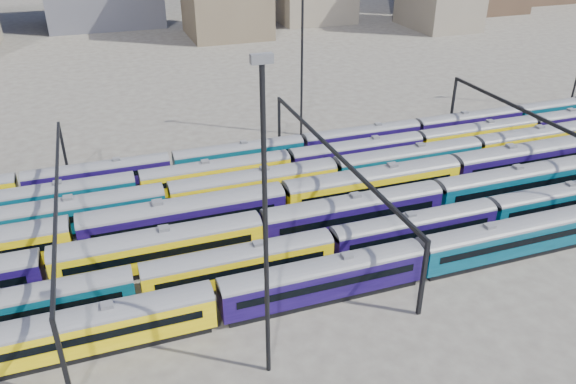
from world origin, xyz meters
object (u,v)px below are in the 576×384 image
object	(u,v)px
rake_0	(323,275)
rake_2	(159,245)
rake_1	(331,243)
mast_2	(265,222)

from	to	relation	value
rake_0	rake_2	xyz separation A→B (m)	(-13.74, 10.00, 0.15)
rake_1	mast_2	world-z (taller)	mast_2
rake_0	rake_1	size ratio (longest dim) A/B	1.23
rake_2	mast_2	xyz separation A→B (m)	(6.14, -17.00, 11.20)
rake_2	mast_2	size ratio (longest dim) A/B	5.86
rake_2	mast_2	bearing A→B (deg)	-70.14
mast_2	rake_1	bearing A→B (deg)	48.68
mast_2	rake_0	bearing A→B (deg)	42.67
rake_0	rake_2	world-z (taller)	rake_2
rake_2	rake_1	bearing A→B (deg)	-16.68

